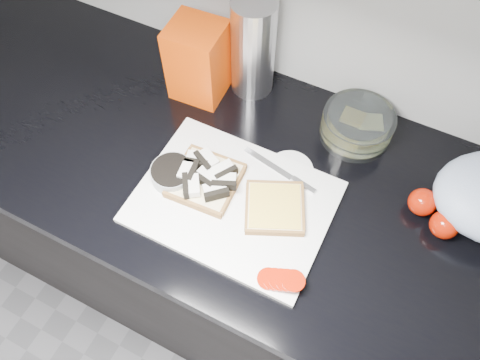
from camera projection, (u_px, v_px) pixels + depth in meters
name	position (u px, v px, depth m)	size (l,w,h in m)	color
base_cabinet	(293.00, 275.00, 1.39)	(3.50, 0.60, 0.86)	black
countertop	(313.00, 202.00, 1.01)	(3.50, 0.64, 0.04)	black
cutting_board	(234.00, 202.00, 0.98)	(0.40, 0.30, 0.01)	white
bread_left	(206.00, 178.00, 0.99)	(0.15, 0.15, 0.04)	#F9E2AF
bread_right	(275.00, 208.00, 0.96)	(0.17, 0.17, 0.02)	#F9E2AF
tomato_slices	(281.00, 280.00, 0.88)	(0.10, 0.07, 0.02)	#A51703
knife	(288.00, 176.00, 1.01)	(0.18, 0.05, 0.01)	silver
seed_tub	(173.00, 175.00, 1.00)	(0.09, 0.09, 0.05)	#929696
tub_lid	(290.00, 170.00, 1.03)	(0.10, 0.10, 0.01)	silver
glass_bowl	(357.00, 125.00, 1.06)	(0.16, 0.16, 0.07)	silver
bread_bag	(198.00, 61.00, 1.08)	(0.12, 0.11, 0.19)	red
steel_canister	(253.00, 48.00, 1.06)	(0.10, 0.10, 0.24)	#BAB9BF
whole_tomatoes	(433.00, 213.00, 0.94)	(0.11, 0.09, 0.06)	#A51703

